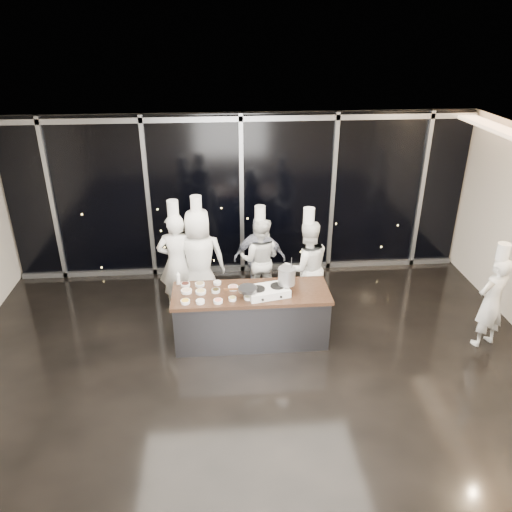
{
  "coord_description": "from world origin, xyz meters",
  "views": [
    {
      "loc": [
        -0.47,
        -5.86,
        4.78
      ],
      "look_at": [
        0.1,
        1.2,
        1.37
      ],
      "focal_mm": 35.0,
      "sensor_mm": 36.0,
      "label": 1
    }
  ],
  "objects_px": {
    "chef_left": "(199,260)",
    "chef_side": "(491,301)",
    "stove": "(268,291)",
    "chef_right": "(306,267)",
    "frying_pan": "(247,289)",
    "demo_counter": "(251,316)",
    "stock_pot": "(287,276)",
    "chef_center": "(260,259)",
    "chef_far_left": "(177,262)",
    "guest": "(260,259)"
  },
  "relations": [
    {
      "from": "stove",
      "to": "chef_right",
      "type": "bearing_deg",
      "value": 38.56
    },
    {
      "from": "stock_pot",
      "to": "chef_side",
      "type": "height_order",
      "value": "chef_side"
    },
    {
      "from": "demo_counter",
      "to": "chef_left",
      "type": "xyz_separation_m",
      "value": [
        -0.83,
        1.1,
        0.5
      ]
    },
    {
      "from": "stock_pot",
      "to": "chef_center",
      "type": "xyz_separation_m",
      "value": [
        -0.29,
        1.38,
        -0.37
      ]
    },
    {
      "from": "chef_left",
      "to": "chef_center",
      "type": "xyz_separation_m",
      "value": [
        1.09,
        0.24,
        -0.15
      ]
    },
    {
      "from": "stove",
      "to": "frying_pan",
      "type": "height_order",
      "value": "frying_pan"
    },
    {
      "from": "demo_counter",
      "to": "guest",
      "type": "xyz_separation_m",
      "value": [
        0.26,
        1.36,
        0.35
      ]
    },
    {
      "from": "stove",
      "to": "chef_right",
      "type": "xyz_separation_m",
      "value": [
        0.77,
        0.96,
        -0.1
      ]
    },
    {
      "from": "frying_pan",
      "to": "chef_center",
      "type": "distance_m",
      "value": 1.61
    },
    {
      "from": "chef_left",
      "to": "chef_side",
      "type": "relative_size",
      "value": 1.2
    },
    {
      "from": "guest",
      "to": "chef_right",
      "type": "height_order",
      "value": "chef_right"
    },
    {
      "from": "frying_pan",
      "to": "chef_far_left",
      "type": "bearing_deg",
      "value": 119.01
    },
    {
      "from": "chef_side",
      "to": "chef_left",
      "type": "bearing_deg",
      "value": -38.38
    },
    {
      "from": "demo_counter",
      "to": "stock_pot",
      "type": "bearing_deg",
      "value": -4.19
    },
    {
      "from": "chef_left",
      "to": "chef_far_left",
      "type": "bearing_deg",
      "value": -2.94
    },
    {
      "from": "chef_right",
      "to": "chef_side",
      "type": "xyz_separation_m",
      "value": [
        2.7,
        -1.24,
        -0.07
      ]
    },
    {
      "from": "chef_left",
      "to": "chef_center",
      "type": "height_order",
      "value": "chef_left"
    },
    {
      "from": "guest",
      "to": "chef_side",
      "type": "xyz_separation_m",
      "value": [
        3.46,
        -1.76,
        -0.01
      ]
    },
    {
      "from": "chef_far_left",
      "to": "chef_side",
      "type": "bearing_deg",
      "value": 163.44
    },
    {
      "from": "stock_pot",
      "to": "guest",
      "type": "xyz_separation_m",
      "value": [
        -0.29,
        1.4,
        -0.37
      ]
    },
    {
      "from": "guest",
      "to": "chef_right",
      "type": "relative_size",
      "value": 0.82
    },
    {
      "from": "chef_side",
      "to": "chef_right",
      "type": "bearing_deg",
      "value": -44.75
    },
    {
      "from": "chef_far_left",
      "to": "chef_right",
      "type": "relative_size",
      "value": 1.06
    },
    {
      "from": "chef_far_left",
      "to": "stove",
      "type": "bearing_deg",
      "value": 140.81
    },
    {
      "from": "chef_right",
      "to": "stock_pot",
      "type": "bearing_deg",
      "value": 52.96
    },
    {
      "from": "chef_left",
      "to": "chef_right",
      "type": "height_order",
      "value": "chef_left"
    },
    {
      "from": "frying_pan",
      "to": "chef_left",
      "type": "bearing_deg",
      "value": 107.44
    },
    {
      "from": "frying_pan",
      "to": "chef_right",
      "type": "bearing_deg",
      "value": 31.09
    },
    {
      "from": "stove",
      "to": "demo_counter",
      "type": "bearing_deg",
      "value": 142.04
    },
    {
      "from": "chef_left",
      "to": "guest",
      "type": "relative_size",
      "value": 1.32
    },
    {
      "from": "demo_counter",
      "to": "stock_pot",
      "type": "height_order",
      "value": "stock_pot"
    },
    {
      "from": "frying_pan",
      "to": "chef_side",
      "type": "height_order",
      "value": "chef_side"
    },
    {
      "from": "frying_pan",
      "to": "chef_center",
      "type": "relative_size",
      "value": 0.29
    },
    {
      "from": "stove",
      "to": "chef_side",
      "type": "bearing_deg",
      "value": -17.17
    },
    {
      "from": "chef_left",
      "to": "stock_pot",
      "type": "bearing_deg",
      "value": 134.0
    },
    {
      "from": "frying_pan",
      "to": "guest",
      "type": "distance_m",
      "value": 1.63
    },
    {
      "from": "chef_far_left",
      "to": "chef_left",
      "type": "relative_size",
      "value": 0.97
    },
    {
      "from": "stove",
      "to": "chef_side",
      "type": "xyz_separation_m",
      "value": [
        3.47,
        -0.28,
        -0.17
      ]
    },
    {
      "from": "chef_center",
      "to": "chef_side",
      "type": "xyz_separation_m",
      "value": [
        3.46,
        -1.74,
        -0.01
      ]
    },
    {
      "from": "chef_right",
      "to": "chef_side",
      "type": "relative_size",
      "value": 1.1
    },
    {
      "from": "frying_pan",
      "to": "demo_counter",
      "type": "bearing_deg",
      "value": 58.17
    },
    {
      "from": "stock_pot",
      "to": "chef_center",
      "type": "relative_size",
      "value": 0.15
    },
    {
      "from": "chef_left",
      "to": "guest",
      "type": "distance_m",
      "value": 1.13
    },
    {
      "from": "guest",
      "to": "stock_pot",
      "type": "bearing_deg",
      "value": 107.4
    },
    {
      "from": "chef_center",
      "to": "chef_side",
      "type": "relative_size",
      "value": 1.03
    },
    {
      "from": "chef_left",
      "to": "stove",
      "type": "bearing_deg",
      "value": 125.09
    },
    {
      "from": "chef_left",
      "to": "guest",
      "type": "height_order",
      "value": "chef_left"
    },
    {
      "from": "stock_pot",
      "to": "frying_pan",
      "type": "bearing_deg",
      "value": -165.05
    },
    {
      "from": "stock_pot",
      "to": "chef_center",
      "type": "distance_m",
      "value": 1.46
    },
    {
      "from": "chef_center",
      "to": "chef_side",
      "type": "bearing_deg",
      "value": 165.35
    }
  ]
}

